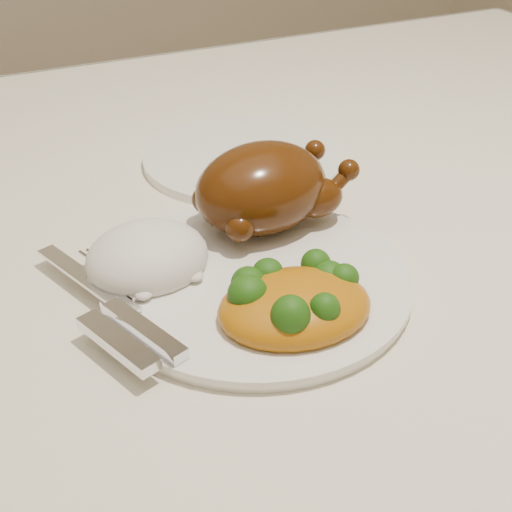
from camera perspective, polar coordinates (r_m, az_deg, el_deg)
name	(u,v)px	position (r m, az deg, el deg)	size (l,w,h in m)	color
dining_table	(168,310)	(0.75, -7.05, -4.30)	(1.60, 0.90, 0.76)	brown
tablecloth	(163,251)	(0.71, -7.44, 0.43)	(1.73, 1.03, 0.18)	silver
dinner_plate	(256,281)	(0.60, 0.00, -2.05)	(0.25, 0.25, 0.01)	white
side_plate	(243,158)	(0.81, -1.07, 7.85)	(0.22, 0.22, 0.01)	white
roast_chicken	(265,187)	(0.65, 0.73, 5.53)	(0.16, 0.11, 0.08)	#4D2308
rice_mound	(147,258)	(0.60, -8.68, -0.16)	(0.12, 0.11, 0.06)	silver
mac_and_cheese	(299,301)	(0.55, 3.47, -3.62)	(0.13, 0.11, 0.05)	#BA6D0B
cutlery	(119,315)	(0.55, -10.89, -4.70)	(0.07, 0.20, 0.01)	silver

